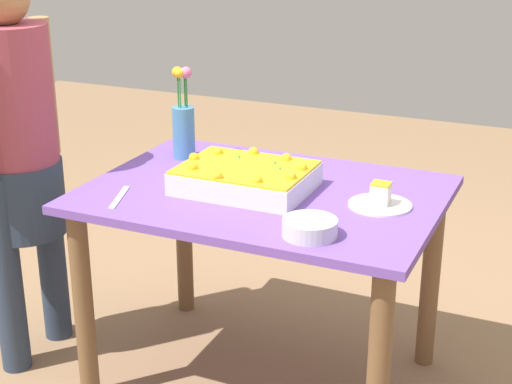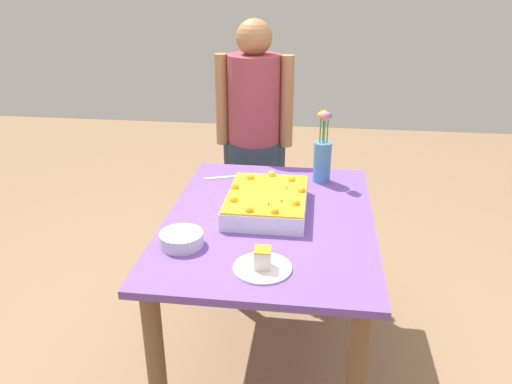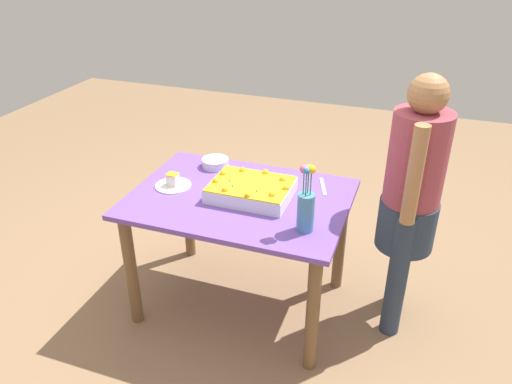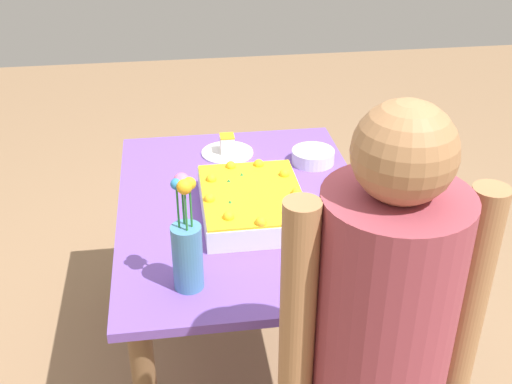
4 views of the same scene
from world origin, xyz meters
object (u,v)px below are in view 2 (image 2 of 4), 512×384
at_px(cake_knife, 226,177).
at_px(person_standing, 254,132).
at_px(flower_vase, 322,156).
at_px(fruit_bowl, 182,239).
at_px(serving_plate_with_slice, 262,264).
at_px(sheet_cake, 267,201).

relative_size(cake_knife, person_standing, 0.14).
bearing_deg(person_standing, cake_knife, -9.45).
bearing_deg(flower_vase, fruit_bowl, 143.89).
bearing_deg(serving_plate_with_slice, fruit_bowl, 68.84).
bearing_deg(fruit_bowl, sheet_cake, -39.99).
bearing_deg(serving_plate_with_slice, flower_vase, -13.18).
xyz_separation_m(sheet_cake, cake_knife, (0.35, 0.25, -0.04)).
xyz_separation_m(cake_knife, fruit_bowl, (-0.70, 0.04, 0.02)).
distance_m(sheet_cake, person_standing, 0.86).
distance_m(serving_plate_with_slice, person_standing, 1.33).
xyz_separation_m(sheet_cake, fruit_bowl, (-0.34, 0.29, -0.02)).
bearing_deg(flower_vase, serving_plate_with_slice, 166.82).
bearing_deg(person_standing, fruit_bowl, -5.83).
distance_m(flower_vase, person_standing, 0.62).
relative_size(serving_plate_with_slice, cake_knife, 0.98).
distance_m(serving_plate_with_slice, fruit_bowl, 0.35).
height_order(serving_plate_with_slice, cake_knife, serving_plate_with_slice).
bearing_deg(flower_vase, sheet_cake, 147.88).
xyz_separation_m(serving_plate_with_slice, flower_vase, (0.84, -0.20, 0.11)).
bearing_deg(cake_knife, serving_plate_with_slice, 90.00).
bearing_deg(cake_knife, fruit_bowl, 67.69).
relative_size(sheet_cake, person_standing, 0.30).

